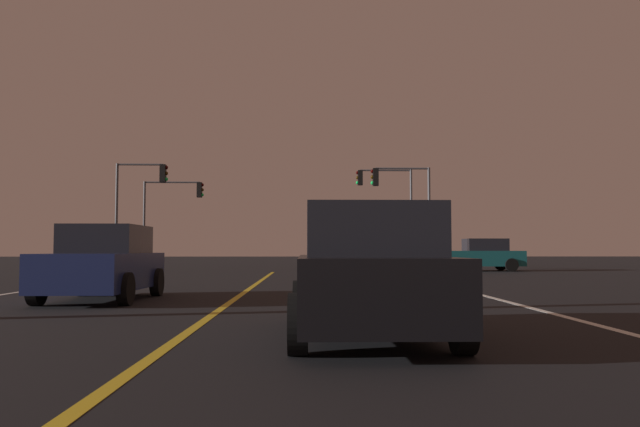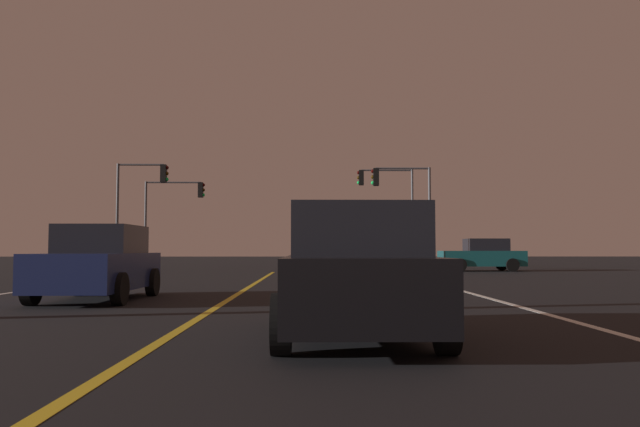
% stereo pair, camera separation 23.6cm
% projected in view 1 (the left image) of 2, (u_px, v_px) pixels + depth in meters
% --- Properties ---
extents(lane_edge_right, '(0.16, 39.56, 0.01)m').
position_uv_depth(lane_edge_right, '(539.00, 310.00, 11.94)').
color(lane_edge_right, silver).
rests_on(lane_edge_right, ground).
extents(lane_center_divider, '(0.16, 39.56, 0.01)m').
position_uv_depth(lane_center_divider, '(218.00, 311.00, 11.80)').
color(lane_center_divider, gold).
rests_on(lane_center_divider, ground).
extents(car_oncoming, '(2.02, 4.30, 1.70)m').
position_uv_depth(car_oncoming, '(104.00, 264.00, 14.30)').
color(car_oncoming, black).
rests_on(car_oncoming, ground).
extents(car_crossing_side, '(4.30, 2.02, 1.70)m').
position_uv_depth(car_crossing_side, '(482.00, 255.00, 33.33)').
color(car_crossing_side, black).
rests_on(car_crossing_side, ground).
extents(car_lead_same_lane, '(2.02, 4.30, 1.70)m').
position_uv_depth(car_lead_same_lane, '(369.00, 275.00, 8.19)').
color(car_lead_same_lane, black).
rests_on(car_lead_same_lane, ground).
extents(traffic_light_near_right, '(3.08, 0.36, 5.35)m').
position_uv_depth(traffic_light_near_right, '(401.00, 194.00, 32.42)').
color(traffic_light_near_right, '#4C4C51').
rests_on(traffic_light_near_right, ground).
extents(traffic_light_near_left, '(2.65, 0.36, 5.51)m').
position_uv_depth(traffic_light_near_left, '(141.00, 192.00, 32.12)').
color(traffic_light_near_left, '#4C4C51').
rests_on(traffic_light_near_left, ground).
extents(traffic_light_far_right, '(3.39, 0.36, 5.94)m').
position_uv_depth(traffic_light_far_right, '(386.00, 195.00, 37.93)').
color(traffic_light_far_right, '#4C4C51').
rests_on(traffic_light_far_right, ground).
extents(traffic_light_far_left, '(3.59, 0.36, 5.18)m').
position_uv_depth(traffic_light_far_left, '(174.00, 203.00, 37.62)').
color(traffic_light_far_left, '#4C4C51').
rests_on(traffic_light_far_left, ground).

